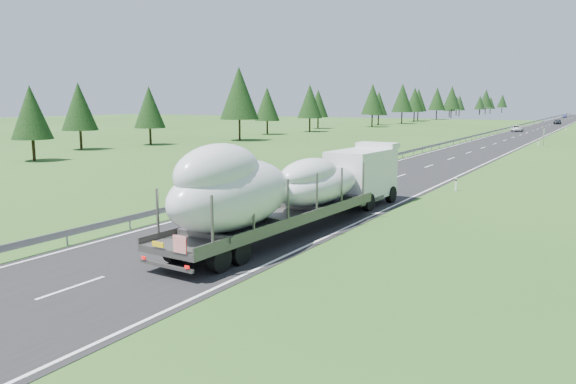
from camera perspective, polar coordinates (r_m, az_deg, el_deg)
The scene contains 10 objects.
ground at distance 22.39m, azimuth -21.12°, elevation -9.09°, with size 400.00×400.00×0.00m, color #264C19.
road_surface at distance 114.48m, azimuth 21.99°, elevation 5.19°, with size 10.00×400.00×0.02m, color black.
guardrail at distance 115.29m, azimuth 19.39°, elevation 5.66°, with size 0.10×400.00×0.76m.
marker_posts at distance 168.46m, azimuth 27.05°, elevation 6.13°, with size 0.13×350.08×1.00m.
highway_sign at distance 93.66m, azimuth 24.57°, elevation 5.37°, with size 0.08×0.90×2.60m.
tree_line_left at distance 168.62m, azimuth 10.07°, elevation 9.16°, with size 14.93×356.11×12.58m.
boat_truck at distance 28.93m, azimuth 0.47°, elevation 0.71°, with size 3.74×21.46×5.04m.
distant_van at distance 135.60m, azimuth 22.26°, elevation 6.00°, with size 2.33×5.06×1.41m, color silver.
distant_car_dark at distance 182.70m, azimuth 25.69°, elevation 6.46°, with size 1.77×4.41×1.50m, color black.
distant_car_blue at distance 254.40m, azimuth 26.29°, elevation 6.94°, with size 1.47×4.22×1.39m, color #171D41.
Camera 1 is at (16.89, -13.02, 6.81)m, focal length 35.00 mm.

